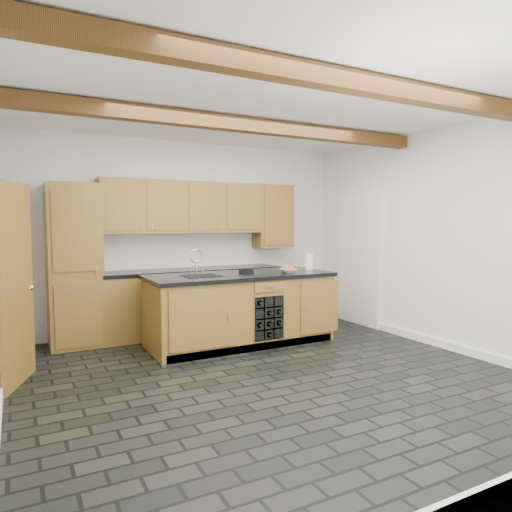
{
  "coord_description": "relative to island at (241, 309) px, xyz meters",
  "views": [
    {
      "loc": [
        -2.31,
        -4.08,
        1.61
      ],
      "look_at": [
        0.27,
        0.8,
        1.2
      ],
      "focal_mm": 32.0,
      "sensor_mm": 36.0,
      "label": 1
    }
  ],
  "objects": [
    {
      "name": "mug",
      "position": [
        -1.61,
        1.04,
        0.51
      ],
      "size": [
        0.11,
        0.11,
        0.09
      ],
      "primitive_type": "imported",
      "rotation": [
        0.0,
        0.0,
        0.14
      ],
      "color": "white",
      "rests_on": "back_cabinetry"
    },
    {
      "name": "paper_towel",
      "position": [
        1.11,
        0.05,
        0.58
      ],
      "size": [
        0.12,
        0.12,
        0.22
      ],
      "primitive_type": "cylinder",
      "color": "white",
      "rests_on": "island"
    },
    {
      "name": "back_cabinetry",
      "position": [
        -0.68,
        0.95,
        0.51
      ],
      "size": [
        3.65,
        0.62,
        2.2
      ],
      "color": "olive",
      "rests_on": "ground"
    },
    {
      "name": "room_shell",
      "position": [
        -0.39,
        -0.75,
        1.06
      ],
      "size": [
        5.01,
        5.0,
        5.0
      ],
      "color": "white",
      "rests_on": "ground"
    },
    {
      "name": "island",
      "position": [
        0.0,
        0.0,
        0.0
      ],
      "size": [
        2.48,
        0.96,
        0.93
      ],
      "color": "olive",
      "rests_on": "ground"
    },
    {
      "name": "fruit_cluster",
      "position": [
        0.62,
        -0.18,
        0.52
      ],
      "size": [
        0.16,
        0.17,
        0.07
      ],
      "color": "#B83118",
      "rests_on": "fruit_bowl"
    },
    {
      "name": "fruit_bowl",
      "position": [
        0.62,
        -0.18,
        0.49
      ],
      "size": [
        0.24,
        0.24,
        0.05
      ],
      "primitive_type": "imported",
      "rotation": [
        0.0,
        0.0,
        -0.08
      ],
      "color": "silver",
      "rests_on": "island"
    },
    {
      "name": "faucet",
      "position": [
        -0.56,
        0.05,
        0.5
      ],
      "size": [
        0.45,
        0.4,
        0.34
      ],
      "color": "black",
      "rests_on": "island"
    },
    {
      "name": "ground",
      "position": [
        -0.31,
        -1.28,
        -0.46
      ],
      "size": [
        5.0,
        5.0,
        0.0
      ],
      "primitive_type": "plane",
      "color": "black",
      "rests_on": "ground"
    },
    {
      "name": "kitchen_scale",
      "position": [
        0.12,
        0.11,
        0.49
      ],
      "size": [
        0.19,
        0.12,
        0.06
      ],
      "rotation": [
        0.0,
        0.0,
        -0.09
      ],
      "color": "black",
      "rests_on": "island"
    }
  ]
}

